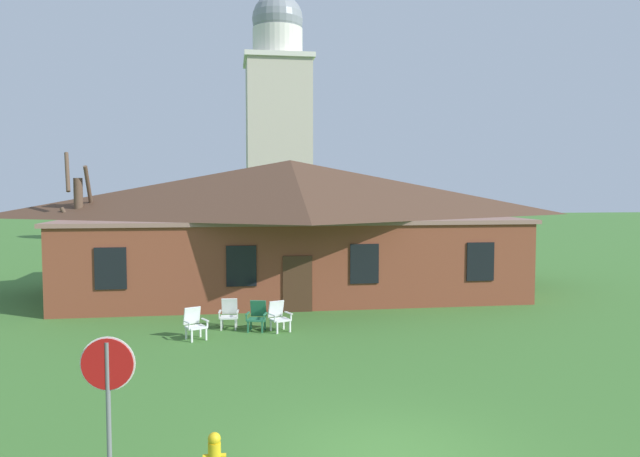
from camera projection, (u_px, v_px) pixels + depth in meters
brick_building at (290, 224)px, 27.24m from camera, size 19.15×10.40×5.87m
dome_tower at (278, 127)px, 46.42m from camera, size 5.18×5.18×20.31m
stop_sign at (108, 384)px, 8.80m from camera, size 0.80×0.13×2.42m
lawn_chair_by_porch at (194, 323)px, 18.35m from camera, size 0.81×0.85×0.96m
lawn_chair_near_door at (229, 313)px, 19.80m from camera, size 0.67×0.70×0.96m
lawn_chair_left_end at (257, 315)px, 19.45m from camera, size 0.74×0.78×0.96m
lawn_chair_middle at (279, 315)px, 19.41m from camera, size 0.79×0.83×0.96m
bare_tree_beside_building at (79, 231)px, 24.73m from camera, size 1.51×1.35×6.09m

